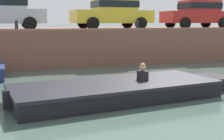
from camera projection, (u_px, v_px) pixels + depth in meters
ground_plane at (109, 106)px, 7.87m from camera, size 400.00×400.00×0.00m
far_quay_wall at (52, 45)px, 16.58m from camera, size 60.00×6.00×1.70m
far_wall_coping at (61, 29)px, 13.76m from camera, size 60.00×0.24×0.08m
motorboat_passing at (125, 90)px, 8.63m from camera, size 6.87×2.74×0.95m
car_left_inner_silver at (1, 11)px, 14.16m from camera, size 4.05×2.07×1.54m
car_centre_yellow at (113, 12)px, 15.90m from camera, size 4.06×1.98×1.54m
car_right_inner_red at (198, 13)px, 17.55m from camera, size 3.89×2.01×1.54m
mooring_bollard_mid at (16, 25)px, 13.24m from camera, size 0.15×0.15×0.45m
mooring_bollard_east at (137, 25)px, 15.06m from camera, size 0.15×0.15×0.45m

